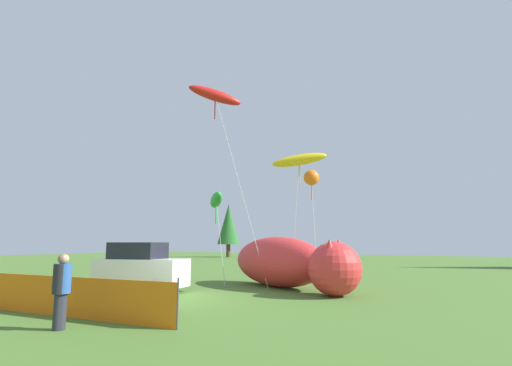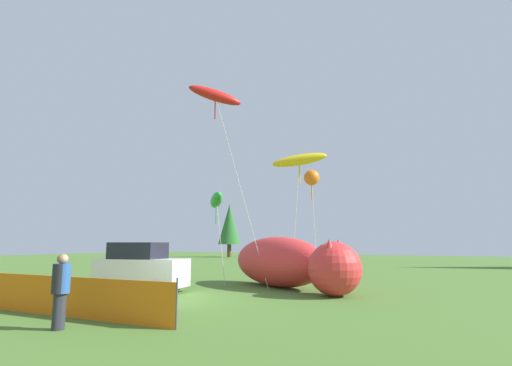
# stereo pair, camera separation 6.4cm
# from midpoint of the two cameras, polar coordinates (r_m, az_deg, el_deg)

# --- Properties ---
(ground_plane) EXTENTS (120.00, 120.00, 0.00)m
(ground_plane) POSITION_cam_midpoint_polar(r_m,az_deg,el_deg) (15.92, -12.83, -16.19)
(ground_plane) COLOR #4C752D
(parked_car) EXTENTS (4.32, 2.74, 2.19)m
(parked_car) POSITION_cam_midpoint_polar(r_m,az_deg,el_deg) (19.03, -16.07, -11.57)
(parked_car) COLOR white
(parked_car) RESTS_ON ground
(folding_chair) EXTENTS (0.70, 0.70, 0.92)m
(folding_chair) POSITION_cam_midpoint_polar(r_m,az_deg,el_deg) (13.26, -12.27, -15.44)
(folding_chair) COLOR #1959A5
(folding_chair) RESTS_ON ground
(inflatable_cat) EXTENTS (8.50, 5.89, 2.47)m
(inflatable_cat) POSITION_cam_midpoint_polar(r_m,az_deg,el_deg) (19.82, 4.41, -11.49)
(inflatable_cat) COLOR red
(inflatable_cat) RESTS_ON ground
(safety_fence) EXTENTS (9.51, 0.87, 1.29)m
(safety_fence) POSITION_cam_midpoint_polar(r_m,az_deg,el_deg) (14.17, -27.18, -14.08)
(safety_fence) COLOR orange
(safety_fence) RESTS_ON ground
(spectator_in_yellow_shirt) EXTENTS (0.41, 0.41, 1.89)m
(spectator_in_yellow_shirt) POSITION_cam_midpoint_polar(r_m,az_deg,el_deg) (11.71, -26.07, -13.35)
(spectator_in_yellow_shirt) COLOR #2D2D38
(spectator_in_yellow_shirt) RESTS_ON ground
(spectator_in_blue_shirt) EXTENTS (0.41, 0.41, 1.89)m
(spectator_in_blue_shirt) POSITION_cam_midpoint_polar(r_m,az_deg,el_deg) (11.71, -25.90, -13.35)
(spectator_in_blue_shirt) COLOR #2D2D38
(spectator_in_blue_shirt) RESTS_ON ground
(kite_orange_flower) EXTENTS (0.92, 1.00, 6.30)m
(kite_orange_flower) POSITION_cam_midpoint_polar(r_m,az_deg,el_deg) (23.00, 8.03, 0.73)
(kite_orange_flower) COLOR silver
(kite_orange_flower) RESTS_ON ground
(kite_green_fish) EXTENTS (1.84, 1.88, 5.02)m
(kite_green_fish) POSITION_cam_midpoint_polar(r_m,az_deg,el_deg) (21.75, -5.59, -2.45)
(kite_green_fish) COLOR silver
(kite_green_fish) RESTS_ON ground
(kite_red_lizard) EXTENTS (3.96, 2.53, 10.54)m
(kite_red_lizard) POSITION_cam_midpoint_polar(r_m,az_deg,el_deg) (21.70, -5.74, 12.26)
(kite_red_lizard) COLOR silver
(kite_red_lizard) RESTS_ON ground
(kite_yellow_hero) EXTENTS (3.02, 1.92, 7.26)m
(kite_yellow_hero) POSITION_cam_midpoint_polar(r_m,az_deg,el_deg) (22.13, 6.30, 3.25)
(kite_yellow_hero) COLOR silver
(kite_yellow_hero) RESTS_ON ground
(horizon_tree_west) EXTENTS (3.32, 3.32, 7.92)m
(horizon_tree_west) POSITION_cam_midpoint_polar(r_m,az_deg,el_deg) (60.48, -3.78, -5.90)
(horizon_tree_west) COLOR brown
(horizon_tree_west) RESTS_ON ground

